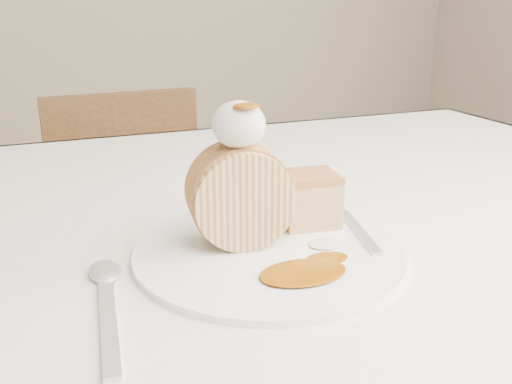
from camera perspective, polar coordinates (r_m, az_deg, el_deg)
name	(u,v)px	position (r m, az deg, el deg)	size (l,w,h in m)	color
table	(234,271)	(0.75, -2.25, -7.92)	(1.40, 0.90, 0.75)	white
chair_far	(122,212)	(1.59, -13.24, -1.96)	(0.39, 0.39, 0.78)	brown
plate	(269,252)	(0.59, 1.28, -6.00)	(0.28, 0.28, 0.01)	white
roulade_slice	(240,196)	(0.58, -1.57, -0.40)	(0.10, 0.10, 0.06)	#CCBE8E
cake_chunk	(309,202)	(0.64, 5.28, -1.01)	(0.06, 0.06, 0.05)	#CC854D
whipped_cream	(239,125)	(0.56, -1.75, 6.76)	(0.05, 0.05, 0.05)	white
caramel_drizzle	(247,100)	(0.54, -0.95, 9.20)	(0.03, 0.02, 0.01)	#7F4105
caramel_pool	(303,272)	(0.53, 4.72, -8.01)	(0.09, 0.06, 0.00)	#7F4105
fork	(360,232)	(0.63, 10.34, -3.93)	(0.02, 0.16, 0.00)	silver
spoon	(109,325)	(0.48, -14.50, -12.76)	(0.03, 0.18, 0.00)	silver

